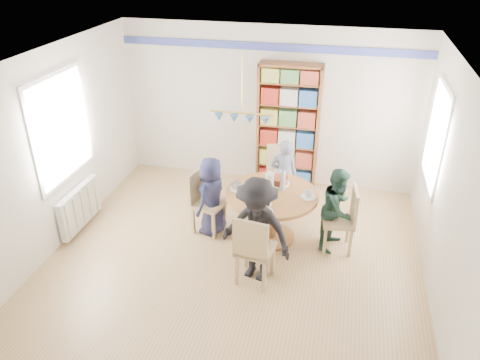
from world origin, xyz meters
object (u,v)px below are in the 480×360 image
(chair_left, at_px, (204,199))
(person_far, at_px, (283,175))
(bookshelf, at_px, (288,129))
(person_left, at_px, (212,196))
(person_near, at_px, (257,230))
(dining_table, at_px, (271,205))
(chair_right, at_px, (345,217))
(person_right, at_px, (338,209))
(chair_far, at_px, (281,172))
(radiator, at_px, (80,207))
(chair_near, at_px, (253,248))

(chair_left, bearing_deg, person_far, 40.07)
(bookshelf, bearing_deg, person_left, -116.46)
(person_near, bearing_deg, chair_left, 152.39)
(dining_table, distance_m, chair_left, 1.00)
(chair_right, relative_size, person_far, 0.81)
(chair_right, height_order, person_right, person_right)
(chair_far, bearing_deg, person_far, -68.64)
(dining_table, xyz_separation_m, bookshelf, (-0.03, 1.67, 0.50))
(radiator, height_order, person_left, person_left)
(person_left, height_order, person_near, person_near)
(radiator, relative_size, chair_right, 1.05)
(person_left, distance_m, person_right, 1.78)
(dining_table, height_order, person_right, person_right)
(chair_near, distance_m, person_right, 1.44)
(person_far, distance_m, bookshelf, 0.92)
(dining_table, distance_m, person_right, 0.92)
(dining_table, height_order, person_far, person_far)
(radiator, bearing_deg, person_near, -10.52)
(radiator, distance_m, person_left, 1.99)
(chair_left, relative_size, person_right, 0.79)
(radiator, relative_size, chair_far, 1.01)
(chair_near, bearing_deg, person_far, 87.57)
(person_right, xyz_separation_m, bookshelf, (-0.94, 1.63, 0.45))
(dining_table, bearing_deg, chair_right, -1.50)
(dining_table, bearing_deg, chair_left, 179.70)
(chair_far, xyz_separation_m, person_right, (0.95, -1.02, 0.06))
(chair_right, xyz_separation_m, person_left, (-1.89, 0.00, 0.07))
(chair_right, xyz_separation_m, person_right, (-0.10, 0.06, 0.08))
(chair_left, bearing_deg, bookshelf, 59.63)
(person_far, relative_size, bookshelf, 0.55)
(chair_far, distance_m, person_near, 1.95)
(person_right, bearing_deg, chair_right, -101.51)
(chair_left, bearing_deg, person_right, 0.82)
(chair_left, distance_m, chair_right, 2.02)
(radiator, height_order, person_right, person_right)
(chair_right, height_order, chair_near, chair_near)
(chair_near, distance_m, bookshelf, 2.75)
(chair_right, bearing_deg, person_far, 137.31)
(chair_left, xyz_separation_m, chair_far, (0.97, 1.05, 0.02))
(person_right, distance_m, person_far, 1.22)
(dining_table, height_order, chair_right, chair_right)
(chair_far, height_order, person_far, person_far)
(dining_table, distance_m, person_far, 0.88)
(chair_left, bearing_deg, person_near, -42.83)
(radiator, bearing_deg, chair_near, -13.45)
(person_right, distance_m, bookshelf, 1.94)
(dining_table, xyz_separation_m, person_near, (-0.04, -0.89, 0.15))
(bookshelf, bearing_deg, person_near, -90.22)
(chair_right, relative_size, person_near, 0.67)
(bookshelf, bearing_deg, radiator, -143.73)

